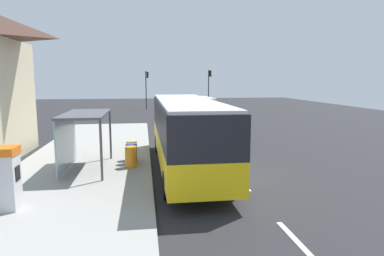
% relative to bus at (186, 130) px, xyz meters
% --- Properties ---
extents(ground_plane, '(56.00, 92.00, 0.04)m').
position_rel_bus_xyz_m(ground_plane, '(1.71, 12.71, -1.86)').
color(ground_plane, '#262628').
extents(sidewalk_platform, '(6.20, 30.00, 0.18)m').
position_rel_bus_xyz_m(sidewalk_platform, '(-4.69, 0.71, -1.75)').
color(sidewalk_platform, '#999993').
rests_on(sidewalk_platform, ground).
extents(lane_stripe_seg_0, '(0.16, 2.20, 0.01)m').
position_rel_bus_xyz_m(lane_stripe_seg_0, '(1.96, -7.29, -1.84)').
color(lane_stripe_seg_0, silver).
rests_on(lane_stripe_seg_0, ground).
extents(lane_stripe_seg_1, '(0.16, 2.20, 0.01)m').
position_rel_bus_xyz_m(lane_stripe_seg_1, '(1.96, -2.29, -1.84)').
color(lane_stripe_seg_1, silver).
rests_on(lane_stripe_seg_1, ground).
extents(lane_stripe_seg_2, '(0.16, 2.20, 0.01)m').
position_rel_bus_xyz_m(lane_stripe_seg_2, '(1.96, 2.71, -1.84)').
color(lane_stripe_seg_2, silver).
rests_on(lane_stripe_seg_2, ground).
extents(lane_stripe_seg_3, '(0.16, 2.20, 0.01)m').
position_rel_bus_xyz_m(lane_stripe_seg_3, '(1.96, 7.71, -1.84)').
color(lane_stripe_seg_3, silver).
rests_on(lane_stripe_seg_3, ground).
extents(lane_stripe_seg_4, '(0.16, 2.20, 0.01)m').
position_rel_bus_xyz_m(lane_stripe_seg_4, '(1.96, 12.71, -1.84)').
color(lane_stripe_seg_4, silver).
rests_on(lane_stripe_seg_4, ground).
extents(lane_stripe_seg_5, '(0.16, 2.20, 0.01)m').
position_rel_bus_xyz_m(lane_stripe_seg_5, '(1.96, 17.71, -1.84)').
color(lane_stripe_seg_5, silver).
rests_on(lane_stripe_seg_5, ground).
extents(lane_stripe_seg_6, '(0.16, 2.20, 0.01)m').
position_rel_bus_xyz_m(lane_stripe_seg_6, '(1.96, 22.71, -1.84)').
color(lane_stripe_seg_6, silver).
rests_on(lane_stripe_seg_6, ground).
extents(lane_stripe_seg_7, '(0.16, 2.20, 0.01)m').
position_rel_bus_xyz_m(lane_stripe_seg_7, '(1.96, 27.71, -1.84)').
color(lane_stripe_seg_7, silver).
rests_on(lane_stripe_seg_7, ground).
extents(bus, '(2.55, 11.01, 3.21)m').
position_rel_bus_xyz_m(bus, '(0.00, 0.00, 0.00)').
color(bus, yellow).
rests_on(bus, ground).
extents(white_van, '(2.24, 5.29, 2.30)m').
position_rel_bus_xyz_m(white_van, '(3.91, 19.18, -0.50)').
color(white_van, white).
rests_on(white_van, ground).
extents(sedan_near, '(2.02, 4.48, 1.52)m').
position_rel_bus_xyz_m(sedan_near, '(4.01, 29.63, -1.05)').
color(sedan_near, '#B7B7BC').
rests_on(sedan_near, ground).
extents(sedan_far, '(1.96, 4.46, 1.52)m').
position_rel_bus_xyz_m(sedan_far, '(4.01, 35.94, -1.05)').
color(sedan_far, '#B7B7BC').
rests_on(sedan_far, ground).
extents(ticket_machine, '(0.66, 0.76, 1.94)m').
position_rel_bus_xyz_m(ticket_machine, '(-6.01, -4.44, -0.67)').
color(ticket_machine, silver).
rests_on(ticket_machine, sidewalk_platform).
extents(recycling_bin_orange, '(0.52, 0.52, 0.95)m').
position_rel_bus_xyz_m(recycling_bin_orange, '(-2.49, 0.14, -1.19)').
color(recycling_bin_orange, orange).
rests_on(recycling_bin_orange, sidewalk_platform).
extents(recycling_bin_blue, '(0.52, 0.52, 0.95)m').
position_rel_bus_xyz_m(recycling_bin_blue, '(-2.49, 0.84, -1.19)').
color(recycling_bin_blue, blue).
rests_on(recycling_bin_blue, sidewalk_platform).
extents(recycling_bin_yellow, '(0.52, 0.52, 0.95)m').
position_rel_bus_xyz_m(recycling_bin_yellow, '(-2.49, 1.54, -1.19)').
color(recycling_bin_yellow, yellow).
rests_on(recycling_bin_yellow, sidewalk_platform).
extents(traffic_light_near_side, '(0.49, 0.28, 5.38)m').
position_rel_bus_xyz_m(traffic_light_near_side, '(7.21, 31.57, 1.71)').
color(traffic_light_near_side, '#2D2D2D').
rests_on(traffic_light_near_side, ground).
extents(traffic_light_far_side, '(0.49, 0.28, 5.20)m').
position_rel_bus_xyz_m(traffic_light_far_side, '(-1.39, 32.37, 1.60)').
color(traffic_light_far_side, '#2D2D2D').
rests_on(traffic_light_far_side, ground).
extents(bus_shelter, '(1.80, 4.00, 2.50)m').
position_rel_bus_xyz_m(bus_shelter, '(-4.70, 0.08, 0.25)').
color(bus_shelter, '#4C4C51').
rests_on(bus_shelter, sidewalk_platform).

